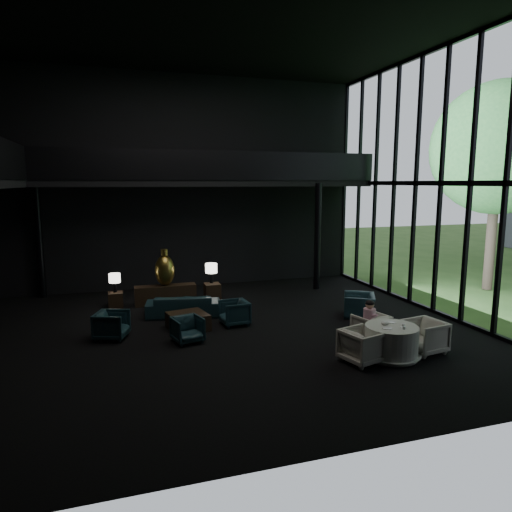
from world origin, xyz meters
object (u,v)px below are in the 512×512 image
object	(u,v)px
side_table_right	(212,292)
table_lamp_left	(115,279)
window_armchair	(359,302)
dining_chair_east	(424,333)
dining_table	(391,344)
dining_chair_north	(371,326)
console	(166,295)
lounge_armchair_west	(112,324)
sofa	(183,301)
child	(369,313)
table_lamp_right	(211,269)
lounge_armchair_south	(188,329)
dining_chair_west	(362,343)
lounge_armchair_east	(234,312)
coffee_table	(188,321)
side_table_left	(116,300)
bronze_urn	(165,270)

from	to	relation	value
side_table_right	table_lamp_left	bearing A→B (deg)	179.30
window_armchair	dining_chair_east	world-z (taller)	dining_chair_east
dining_table	dining_chair_north	size ratio (longest dim) A/B	1.75
console	dining_chair_north	size ratio (longest dim) A/B	2.56
console	lounge_armchair_west	distance (m)	3.51
sofa	child	distance (m)	5.60
dining_chair_east	child	bearing A→B (deg)	-145.94
table_lamp_left	lounge_armchair_west	xyz separation A→B (m)	(-0.12, -3.16, -0.53)
table_lamp_right	lounge_armchair_south	size ratio (longest dim) A/B	1.02
console	dining_chair_west	world-z (taller)	dining_chair_west
table_lamp_right	lounge_armchair_east	world-z (taller)	table_lamp_right
dining_chair_west	sofa	bearing A→B (deg)	18.77
sofa	coffee_table	world-z (taller)	sofa
side_table_left	lounge_armchair_east	size ratio (longest dim) A/B	0.66
lounge_armchair_east	lounge_armchair_south	bearing A→B (deg)	-59.40
bronze_urn	lounge_armchair_west	xyz separation A→B (m)	(-1.72, -3.07, -0.75)
table_lamp_right	lounge_armchair_south	bearing A→B (deg)	-109.94
lounge_armchair_south	dining_chair_north	distance (m)	4.68
table_lamp_left	coffee_table	size ratio (longest dim) A/B	0.62
table_lamp_left	lounge_armchair_west	world-z (taller)	table_lamp_left
table_lamp_left	console	bearing A→B (deg)	-3.41
dining_table	dining_chair_north	world-z (taller)	dining_chair_north
bronze_urn	table_lamp_right	xyz separation A→B (m)	(1.60, 0.17, -0.09)
sofa	window_armchair	xyz separation A→B (m)	(5.11, -1.61, -0.03)
side_table_left	coffee_table	world-z (taller)	side_table_left
child	console	bearing A→B (deg)	-49.77
lounge_armchair_west	lounge_armchair_south	size ratio (longest dim) A/B	1.21
table_lamp_left	side_table_right	size ratio (longest dim) A/B	1.06
dining_chair_west	child	size ratio (longest dim) A/B	1.41
lounge_armchair_west	window_armchair	bearing A→B (deg)	-71.20
window_armchair	dining_chair_east	size ratio (longest dim) A/B	1.03
dining_chair_north	sofa	bearing A→B (deg)	-54.75
lounge_armchair_east	window_armchair	size ratio (longest dim) A/B	0.77
console	side_table_left	xyz separation A→B (m)	(-1.60, 0.04, -0.07)
dining_chair_west	lounge_armchair_west	bearing A→B (deg)	42.69
table_lamp_right	lounge_armchair_west	world-z (taller)	table_lamp_right
sofa	dining_chair_north	bearing A→B (deg)	148.89
bronze_urn	side_table_left	xyz separation A→B (m)	(-1.60, 0.03, -0.91)
side_table_right	dining_chair_north	world-z (taller)	dining_chair_north
dining_chair_west	dining_chair_north	bearing A→B (deg)	-54.13
table_lamp_left	side_table_left	bearing A→B (deg)	-90.00
window_armchair	coffee_table	world-z (taller)	window_armchair
table_lamp_right	dining_table	size ratio (longest dim) A/B	0.50
bronze_urn	coffee_table	world-z (taller)	bronze_urn
table_lamp_left	dining_chair_east	size ratio (longest dim) A/B	0.64
lounge_armchair_east	dining_chair_west	bearing A→B (deg)	25.80
console	sofa	world-z (taller)	sofa
console	window_armchair	xyz separation A→B (m)	(5.47, -3.16, 0.11)
console	table_lamp_left	xyz separation A→B (m)	(-1.60, 0.10, 0.62)
side_table_left	table_lamp_left	size ratio (longest dim) A/B	0.82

